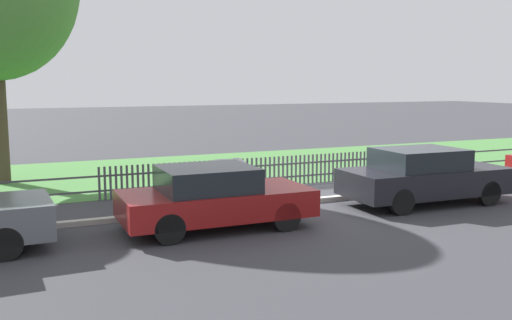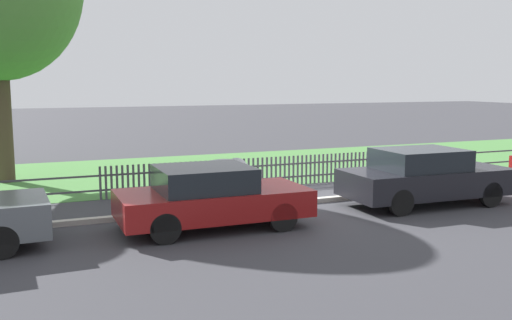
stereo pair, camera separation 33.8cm
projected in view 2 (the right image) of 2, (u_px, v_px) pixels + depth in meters
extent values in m
plane|color=#38383D|center=(340.00, 201.00, 15.13)|extent=(120.00, 120.00, 0.00)
cube|color=#B2ADA3|center=(338.00, 198.00, 15.21)|extent=(39.69, 0.20, 0.12)
cube|color=#477F3D|center=(247.00, 167.00, 21.22)|extent=(39.69, 8.03, 0.01)
cube|color=#4C4C51|center=(295.00, 177.00, 17.53)|extent=(39.69, 0.03, 0.05)
cube|color=#4C4C51|center=(295.00, 164.00, 17.48)|extent=(39.69, 0.03, 0.05)
cube|color=#4C4C51|center=(100.00, 183.00, 15.26)|extent=(0.06, 0.03, 0.91)
cube|color=#4C4C51|center=(106.00, 183.00, 15.31)|extent=(0.06, 0.03, 0.91)
cube|color=#4C4C51|center=(112.00, 182.00, 15.37)|extent=(0.06, 0.03, 0.91)
cube|color=#4C4C51|center=(117.00, 182.00, 15.43)|extent=(0.06, 0.03, 0.91)
cube|color=#4C4C51|center=(123.00, 182.00, 15.48)|extent=(0.06, 0.03, 0.91)
cube|color=#4C4C51|center=(128.00, 181.00, 15.54)|extent=(0.06, 0.03, 0.91)
cube|color=#4C4C51|center=(134.00, 181.00, 15.60)|extent=(0.06, 0.03, 0.91)
cube|color=#4C4C51|center=(139.00, 181.00, 15.65)|extent=(0.06, 0.03, 0.91)
cube|color=#4C4C51|center=(144.00, 180.00, 15.71)|extent=(0.06, 0.03, 0.91)
cube|color=#4C4C51|center=(150.00, 180.00, 15.77)|extent=(0.06, 0.03, 0.91)
cube|color=#4C4C51|center=(155.00, 180.00, 15.82)|extent=(0.06, 0.03, 0.91)
cube|color=#4C4C51|center=(160.00, 179.00, 15.88)|extent=(0.06, 0.03, 0.91)
cube|color=#4C4C51|center=(165.00, 179.00, 15.93)|extent=(0.06, 0.03, 0.91)
cube|color=#4C4C51|center=(171.00, 179.00, 15.99)|extent=(0.06, 0.03, 0.91)
cube|color=#4C4C51|center=(176.00, 178.00, 16.05)|extent=(0.06, 0.03, 0.91)
cube|color=#4C4C51|center=(181.00, 178.00, 16.10)|extent=(0.06, 0.03, 0.91)
cube|color=#4C4C51|center=(186.00, 178.00, 16.16)|extent=(0.06, 0.03, 0.91)
cube|color=#4C4C51|center=(191.00, 177.00, 16.22)|extent=(0.06, 0.03, 0.91)
cube|color=#4C4C51|center=(196.00, 177.00, 16.27)|extent=(0.06, 0.03, 0.91)
cube|color=#4C4C51|center=(201.00, 177.00, 16.33)|extent=(0.06, 0.03, 0.91)
cube|color=#4C4C51|center=(206.00, 176.00, 16.38)|extent=(0.06, 0.03, 0.91)
cube|color=#4C4C51|center=(211.00, 176.00, 16.44)|extent=(0.06, 0.03, 0.91)
cube|color=#4C4C51|center=(216.00, 176.00, 16.50)|extent=(0.06, 0.03, 0.91)
cube|color=#4C4C51|center=(220.00, 175.00, 16.55)|extent=(0.06, 0.03, 0.91)
cube|color=#4C4C51|center=(225.00, 175.00, 16.61)|extent=(0.06, 0.03, 0.91)
cube|color=#4C4C51|center=(230.00, 175.00, 16.67)|extent=(0.06, 0.03, 0.91)
cube|color=#4C4C51|center=(235.00, 174.00, 16.72)|extent=(0.06, 0.03, 0.91)
cube|color=#4C4C51|center=(239.00, 174.00, 16.78)|extent=(0.06, 0.03, 0.91)
cube|color=#4C4C51|center=(244.00, 174.00, 16.84)|extent=(0.06, 0.03, 0.91)
cube|color=#4C4C51|center=(249.00, 173.00, 16.89)|extent=(0.06, 0.03, 0.91)
cube|color=#4C4C51|center=(253.00, 173.00, 16.95)|extent=(0.06, 0.03, 0.91)
cube|color=#4C4C51|center=(258.00, 173.00, 17.00)|extent=(0.06, 0.03, 0.91)
cube|color=#4C4C51|center=(262.00, 172.00, 17.06)|extent=(0.06, 0.03, 0.91)
cube|color=#4C4C51|center=(267.00, 172.00, 17.12)|extent=(0.06, 0.03, 0.91)
cube|color=#4C4C51|center=(271.00, 172.00, 17.17)|extent=(0.06, 0.03, 0.91)
cube|color=#4C4C51|center=(276.00, 172.00, 17.23)|extent=(0.06, 0.03, 0.91)
cube|color=#4C4C51|center=(280.00, 171.00, 17.29)|extent=(0.06, 0.03, 0.91)
cube|color=#4C4C51|center=(285.00, 171.00, 17.34)|extent=(0.06, 0.03, 0.91)
cube|color=#4C4C51|center=(289.00, 171.00, 17.40)|extent=(0.06, 0.03, 0.91)
cube|color=#4C4C51|center=(293.00, 170.00, 17.45)|extent=(0.06, 0.03, 0.91)
cube|color=#4C4C51|center=(298.00, 170.00, 17.51)|extent=(0.06, 0.03, 0.91)
cube|color=#4C4C51|center=(302.00, 170.00, 17.57)|extent=(0.06, 0.03, 0.91)
cube|color=#4C4C51|center=(306.00, 170.00, 17.62)|extent=(0.06, 0.03, 0.91)
cube|color=#4C4C51|center=(310.00, 169.00, 17.68)|extent=(0.06, 0.03, 0.91)
cube|color=#4C4C51|center=(315.00, 169.00, 17.74)|extent=(0.06, 0.03, 0.91)
cube|color=#4C4C51|center=(319.00, 169.00, 17.79)|extent=(0.06, 0.03, 0.91)
cube|color=#4C4C51|center=(323.00, 168.00, 17.85)|extent=(0.06, 0.03, 0.91)
cube|color=#4C4C51|center=(327.00, 168.00, 17.90)|extent=(0.06, 0.03, 0.91)
cube|color=#4C4C51|center=(331.00, 168.00, 17.96)|extent=(0.06, 0.03, 0.91)
cube|color=#4C4C51|center=(335.00, 168.00, 18.02)|extent=(0.06, 0.03, 0.91)
cube|color=#4C4C51|center=(339.00, 167.00, 18.07)|extent=(0.06, 0.03, 0.91)
cube|color=#4C4C51|center=(343.00, 167.00, 18.13)|extent=(0.06, 0.03, 0.91)
cube|color=#4C4C51|center=(347.00, 167.00, 18.19)|extent=(0.06, 0.03, 0.91)
cube|color=#4C4C51|center=(351.00, 167.00, 18.24)|extent=(0.06, 0.03, 0.91)
cube|color=#4C4C51|center=(355.00, 166.00, 18.30)|extent=(0.06, 0.03, 0.91)
cube|color=#4C4C51|center=(359.00, 166.00, 18.36)|extent=(0.06, 0.03, 0.91)
cube|color=#4C4C51|center=(363.00, 166.00, 18.41)|extent=(0.06, 0.03, 0.91)
cube|color=#4C4C51|center=(367.00, 166.00, 18.47)|extent=(0.06, 0.03, 0.91)
cube|color=#4C4C51|center=(371.00, 165.00, 18.52)|extent=(0.06, 0.03, 0.91)
cube|color=#4C4C51|center=(375.00, 165.00, 18.58)|extent=(0.06, 0.03, 0.91)
cube|color=#4C4C51|center=(378.00, 165.00, 18.64)|extent=(0.06, 0.03, 0.91)
cube|color=#4C4C51|center=(382.00, 165.00, 18.69)|extent=(0.06, 0.03, 0.91)
cube|color=#4C4C51|center=(386.00, 164.00, 18.75)|extent=(0.06, 0.03, 0.91)
cube|color=#4C4C51|center=(390.00, 164.00, 18.81)|extent=(0.06, 0.03, 0.91)
cube|color=#4C4C51|center=(393.00, 164.00, 18.86)|extent=(0.06, 0.03, 0.91)
cube|color=#4C4C51|center=(397.00, 164.00, 18.92)|extent=(0.06, 0.03, 0.91)
cube|color=#4C4C51|center=(401.00, 163.00, 18.97)|extent=(0.06, 0.03, 0.91)
cube|color=#4C4C51|center=(404.00, 163.00, 19.03)|extent=(0.06, 0.03, 0.91)
cube|color=#4C4C51|center=(408.00, 163.00, 19.09)|extent=(0.06, 0.03, 0.91)
cube|color=#4C4C51|center=(412.00, 163.00, 19.14)|extent=(0.06, 0.03, 0.91)
cube|color=#4C4C51|center=(415.00, 162.00, 19.20)|extent=(0.06, 0.03, 0.91)
cube|color=#4C4C51|center=(419.00, 162.00, 19.26)|extent=(0.06, 0.03, 0.91)
cube|color=#4C4C51|center=(422.00, 162.00, 19.31)|extent=(0.06, 0.03, 0.91)
cube|color=#4C4C51|center=(426.00, 162.00, 19.37)|extent=(0.06, 0.03, 0.91)
cube|color=#4C4C51|center=(429.00, 161.00, 19.43)|extent=(0.06, 0.03, 0.91)
cube|color=#4C4C51|center=(433.00, 161.00, 19.48)|extent=(0.06, 0.03, 0.91)
cube|color=#4C4C51|center=(436.00, 161.00, 19.54)|extent=(0.06, 0.03, 0.91)
cube|color=#4C4C51|center=(440.00, 161.00, 19.59)|extent=(0.06, 0.03, 0.91)
cube|color=#4C4C51|center=(443.00, 160.00, 19.65)|extent=(0.06, 0.03, 0.91)
cube|color=#4C4C51|center=(447.00, 160.00, 19.71)|extent=(0.06, 0.03, 0.91)
cylinder|color=black|center=(0.00, 221.00, 11.70)|extent=(0.62, 0.16, 0.62)
cylinder|color=black|center=(1.00, 243.00, 10.16)|extent=(0.62, 0.16, 0.62)
cube|color=maroon|center=(213.00, 203.00, 12.33)|extent=(4.10, 1.90, 0.57)
cube|color=black|center=(204.00, 179.00, 12.18)|extent=(1.97, 1.70, 0.52)
cylinder|color=black|center=(253.00, 201.00, 13.63)|extent=(0.63, 0.14, 0.63)
cylinder|color=black|center=(283.00, 217.00, 12.04)|extent=(0.63, 0.14, 0.63)
cylinder|color=black|center=(147.00, 210.00, 12.69)|extent=(0.63, 0.14, 0.63)
cylinder|color=black|center=(165.00, 229.00, 11.10)|extent=(0.63, 0.14, 0.63)
cube|color=black|center=(426.00, 181.00, 14.66)|extent=(4.41, 1.95, 0.66)
cube|color=black|center=(420.00, 159.00, 14.51)|extent=(2.13, 1.71, 0.52)
cylinder|color=black|center=(446.00, 183.00, 15.97)|extent=(0.65, 0.16, 0.65)
cylinder|color=black|center=(491.00, 195.00, 14.40)|extent=(0.65, 0.16, 0.65)
cylinder|color=black|center=(363.00, 190.00, 15.00)|extent=(0.65, 0.16, 0.65)
cylinder|color=black|center=(401.00, 203.00, 13.43)|extent=(0.65, 0.16, 0.65)
cylinder|color=black|center=(247.00, 190.00, 15.05)|extent=(0.63, 0.13, 0.62)
cylinder|color=black|center=(196.00, 195.00, 14.44)|extent=(0.63, 0.13, 0.62)
ellipsoid|color=#9EA0A8|center=(222.00, 177.00, 14.69)|extent=(1.91, 0.75, 0.95)
ellipsoid|color=#9EA0A8|center=(237.00, 166.00, 14.84)|extent=(0.48, 0.83, 0.44)
cylinder|color=#473828|center=(3.00, 111.00, 17.77)|extent=(0.53, 0.53, 4.52)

